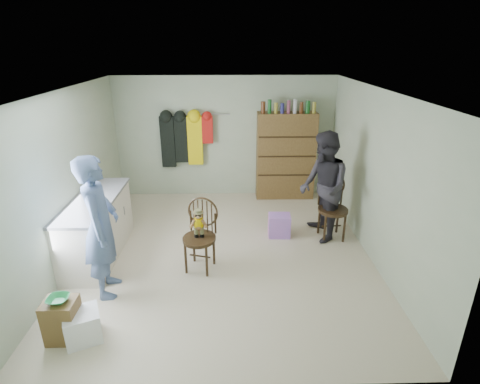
{
  "coord_description": "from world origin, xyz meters",
  "views": [
    {
      "loc": [
        0.12,
        -5.16,
        3.11
      ],
      "look_at": [
        0.25,
        0.2,
        0.95
      ],
      "focal_mm": 28.0,
      "sensor_mm": 36.0,
      "label": 1
    }
  ],
  "objects_px": {
    "chair_far": "(332,204)",
    "dresser": "(286,155)",
    "counter": "(97,227)",
    "chair_front": "(200,230)"
  },
  "relations": [
    {
      "from": "chair_front",
      "to": "dresser",
      "type": "bearing_deg",
      "value": 75.33
    },
    {
      "from": "chair_front",
      "to": "chair_far",
      "type": "xyz_separation_m",
      "value": [
        2.13,
        0.91,
        -0.02
      ]
    },
    {
      "from": "counter",
      "to": "chair_front",
      "type": "xyz_separation_m",
      "value": [
        1.62,
        -0.4,
        0.14
      ]
    },
    {
      "from": "chair_far",
      "to": "dresser",
      "type": "distance_m",
      "value": 1.9
    },
    {
      "from": "chair_far",
      "to": "dresser",
      "type": "relative_size",
      "value": 0.53
    },
    {
      "from": "counter",
      "to": "chair_far",
      "type": "distance_m",
      "value": 3.78
    },
    {
      "from": "chair_far",
      "to": "dresser",
      "type": "height_order",
      "value": "dresser"
    },
    {
      "from": "chair_far",
      "to": "counter",
      "type": "bearing_deg",
      "value": -176.08
    },
    {
      "from": "chair_front",
      "to": "dresser",
      "type": "relative_size",
      "value": 0.51
    },
    {
      "from": "counter",
      "to": "chair_far",
      "type": "relative_size",
      "value": 1.68
    }
  ]
}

